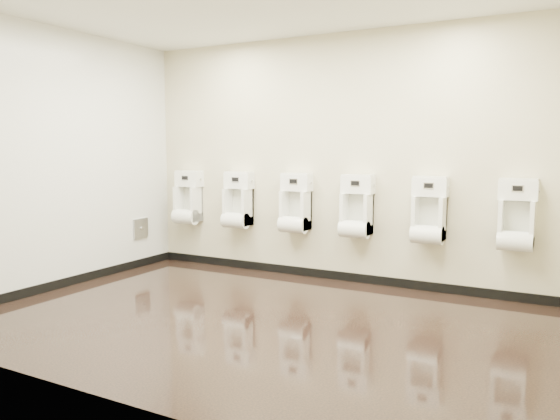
% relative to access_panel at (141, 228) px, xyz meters
% --- Properties ---
extents(ground, '(5.00, 3.50, 0.00)m').
position_rel_access_panel_xyz_m(ground, '(2.48, -1.20, -0.50)').
color(ground, black).
rests_on(ground, ground).
extents(back_wall, '(5.00, 0.02, 2.80)m').
position_rel_access_panel_xyz_m(back_wall, '(2.48, 0.55, 0.90)').
color(back_wall, beige).
rests_on(back_wall, ground).
extents(front_wall, '(5.00, 0.02, 2.80)m').
position_rel_access_panel_xyz_m(front_wall, '(2.48, -2.95, 0.90)').
color(front_wall, beige).
rests_on(front_wall, ground).
extents(left_wall, '(0.02, 3.50, 2.80)m').
position_rel_access_panel_xyz_m(left_wall, '(-0.02, -1.20, 0.90)').
color(left_wall, beige).
rests_on(left_wall, ground).
extents(tile_overlay_left, '(0.01, 3.50, 2.80)m').
position_rel_access_panel_xyz_m(tile_overlay_left, '(-0.01, -1.20, 0.90)').
color(tile_overlay_left, silver).
rests_on(tile_overlay_left, ground).
extents(skirting_back, '(5.00, 0.02, 0.10)m').
position_rel_access_panel_xyz_m(skirting_back, '(2.48, 0.54, -0.45)').
color(skirting_back, black).
rests_on(skirting_back, ground).
extents(skirting_left, '(0.02, 3.50, 0.10)m').
position_rel_access_panel_xyz_m(skirting_left, '(-0.01, -1.20, -0.45)').
color(skirting_left, black).
rests_on(skirting_left, ground).
extents(access_panel, '(0.04, 0.25, 0.25)m').
position_rel_access_panel_xyz_m(access_panel, '(0.00, 0.00, 0.00)').
color(access_panel, '#9E9EA3').
rests_on(access_panel, left_wall).
extents(urinal_0, '(0.37, 0.27, 0.68)m').
position_rel_access_panel_xyz_m(urinal_0, '(0.43, 0.43, 0.33)').
color(urinal_0, white).
rests_on(urinal_0, back_wall).
extents(urinal_1, '(0.37, 0.27, 0.68)m').
position_rel_access_panel_xyz_m(urinal_1, '(1.21, 0.43, 0.33)').
color(urinal_1, white).
rests_on(urinal_1, back_wall).
extents(urinal_2, '(0.37, 0.27, 0.68)m').
position_rel_access_panel_xyz_m(urinal_2, '(2.01, 0.43, 0.33)').
color(urinal_2, white).
rests_on(urinal_2, back_wall).
extents(urinal_3, '(0.37, 0.27, 0.68)m').
position_rel_access_panel_xyz_m(urinal_3, '(2.77, 0.43, 0.33)').
color(urinal_3, white).
rests_on(urinal_3, back_wall).
extents(urinal_4, '(0.37, 0.27, 0.68)m').
position_rel_access_panel_xyz_m(urinal_4, '(3.56, 0.43, 0.33)').
color(urinal_4, white).
rests_on(urinal_4, back_wall).
extents(urinal_5, '(0.37, 0.27, 0.68)m').
position_rel_access_panel_xyz_m(urinal_5, '(4.40, 0.43, 0.33)').
color(urinal_5, white).
rests_on(urinal_5, back_wall).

